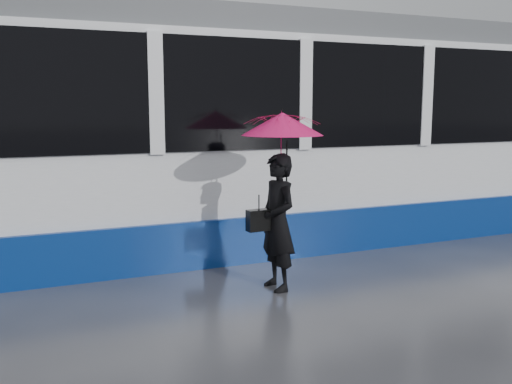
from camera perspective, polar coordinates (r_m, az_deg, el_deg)
name	(u,v)px	position (r m, az deg, el deg)	size (l,w,h in m)	color
ground	(202,304)	(6.11, -5.47, -11.12)	(90.00, 90.00, 0.00)	#2C2C32
rails	(149,249)	(8.42, -10.70, -5.62)	(34.00, 1.51, 0.02)	#3F3D38
tram	(20,139)	(8.00, -22.51, 4.94)	(26.00, 2.56, 3.35)	white
woman	(278,222)	(6.39, 2.18, -3.03)	(0.56, 0.37, 1.54)	black
umbrella	(282,140)	(6.29, 2.64, 5.22)	(0.98, 0.98, 1.04)	#FF1574
handbag	(259,220)	(6.31, 0.29, -2.83)	(0.28, 0.14, 0.42)	black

